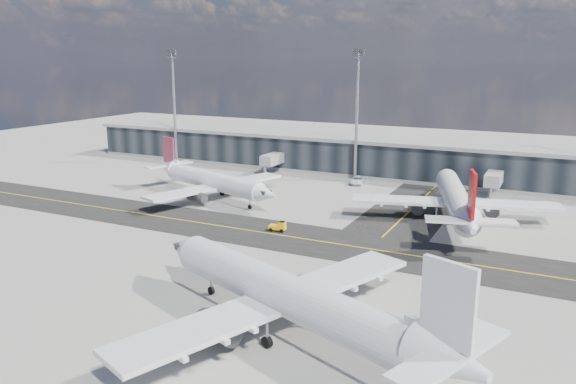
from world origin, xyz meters
name	(u,v)px	position (x,y,z in m)	size (l,w,h in m)	color
ground	(249,239)	(0.00, 0.00, 0.00)	(300.00, 300.00, 0.00)	gray
taxiway_lanes	(302,224)	(3.91, 10.74, 0.01)	(180.00, 63.00, 0.03)	black
terminal_concourse	(365,157)	(0.04, 54.93, 4.09)	(152.00, 19.80, 8.80)	black
floodlight_masts	(357,111)	(0.00, 48.00, 15.61)	(102.50, 0.70, 28.90)	gray
airliner_af	(212,181)	(-19.45, 19.08, 3.54)	(35.23, 30.42, 10.72)	white
airliner_redtail	(456,199)	(26.55, 23.20, 4.00)	(34.65, 40.23, 12.11)	white
airliner_near	(289,296)	(18.86, -24.55, 4.20)	(41.39, 35.80, 12.72)	silver
baggage_tug	(279,226)	(2.28, 5.63, 0.85)	(2.85, 1.67, 1.70)	yellow
service_van	(357,180)	(1.98, 44.00, 0.82)	(2.74, 5.93, 1.65)	white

